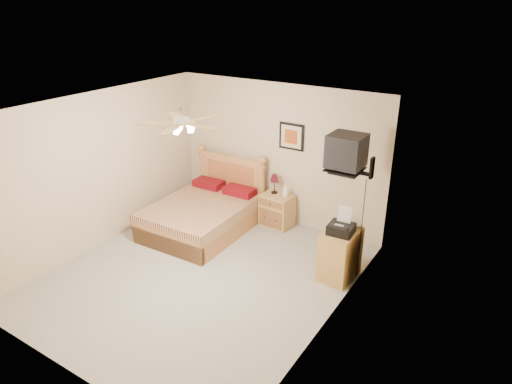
% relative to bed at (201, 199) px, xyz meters
% --- Properties ---
extents(floor, '(4.50, 4.50, 0.00)m').
position_rel_bed_xyz_m(floor, '(0.87, -1.12, -0.61)').
color(floor, '#9C978D').
rests_on(floor, ground).
extents(ceiling, '(4.00, 4.50, 0.04)m').
position_rel_bed_xyz_m(ceiling, '(0.87, -1.12, 1.89)').
color(ceiling, white).
rests_on(ceiling, ground).
extents(wall_back, '(4.00, 0.04, 2.50)m').
position_rel_bed_xyz_m(wall_back, '(0.87, 1.13, 0.64)').
color(wall_back, beige).
rests_on(wall_back, ground).
extents(wall_front, '(4.00, 0.04, 2.50)m').
position_rel_bed_xyz_m(wall_front, '(0.87, -3.37, 0.64)').
color(wall_front, beige).
rests_on(wall_front, ground).
extents(wall_left, '(0.04, 4.50, 2.50)m').
position_rel_bed_xyz_m(wall_left, '(-1.13, -1.12, 0.64)').
color(wall_left, beige).
rests_on(wall_left, ground).
extents(wall_right, '(0.04, 4.50, 2.50)m').
position_rel_bed_xyz_m(wall_right, '(2.87, -1.12, 0.64)').
color(wall_right, beige).
rests_on(wall_right, ground).
extents(bed, '(1.48, 1.92, 1.23)m').
position_rel_bed_xyz_m(bed, '(0.00, 0.00, 0.00)').
color(bed, '#C2733D').
rests_on(bed, ground).
extents(nightstand, '(0.56, 0.43, 0.59)m').
position_rel_bed_xyz_m(nightstand, '(1.01, 0.88, -0.32)').
color(nightstand, '#C38F48').
rests_on(nightstand, ground).
extents(table_lamp, '(0.21, 0.21, 0.35)m').
position_rel_bed_xyz_m(table_lamp, '(0.91, 0.95, 0.15)').
color(table_lamp, '#4F111A').
rests_on(table_lamp, nightstand).
extents(lotion_bottle, '(0.12, 0.12, 0.23)m').
position_rel_bed_xyz_m(lotion_bottle, '(1.15, 0.92, 0.09)').
color(lotion_bottle, white).
rests_on(lotion_bottle, nightstand).
extents(framed_picture, '(0.46, 0.04, 0.46)m').
position_rel_bed_xyz_m(framed_picture, '(1.14, 1.11, 1.01)').
color(framed_picture, black).
rests_on(framed_picture, wall_back).
extents(dresser, '(0.47, 0.65, 0.74)m').
position_rel_bed_xyz_m(dresser, '(2.60, -0.05, -0.24)').
color(dresser, '#B28042').
rests_on(dresser, ground).
extents(fax_machine, '(0.36, 0.38, 0.36)m').
position_rel_bed_xyz_m(fax_machine, '(2.60, -0.10, 0.31)').
color(fax_machine, black).
rests_on(fax_machine, dresser).
extents(magazine_lower, '(0.29, 0.34, 0.03)m').
position_rel_bed_xyz_m(magazine_lower, '(2.55, 0.18, 0.14)').
color(magazine_lower, '#C4B199').
rests_on(magazine_lower, dresser).
extents(magazine_upper, '(0.34, 0.37, 0.02)m').
position_rel_bed_xyz_m(magazine_upper, '(2.56, 0.20, 0.17)').
color(magazine_upper, gray).
rests_on(magazine_upper, magazine_lower).
extents(wall_tv, '(0.56, 0.46, 0.58)m').
position_rel_bed_xyz_m(wall_tv, '(2.62, 0.22, 1.20)').
color(wall_tv, black).
rests_on(wall_tv, wall_right).
extents(ceiling_fan, '(1.14, 1.14, 0.28)m').
position_rel_bed_xyz_m(ceiling_fan, '(0.87, -1.32, 1.75)').
color(ceiling_fan, white).
rests_on(ceiling_fan, ceiling).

